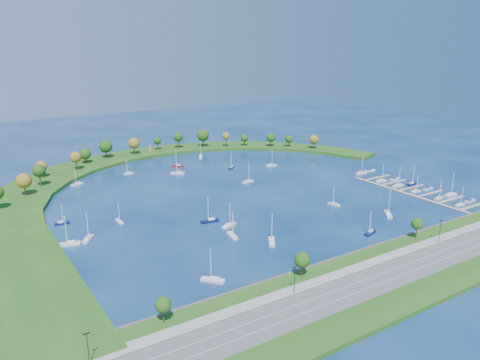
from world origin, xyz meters
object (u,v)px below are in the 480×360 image
docked_boat_3 (450,195)px  moored_boat_6 (370,232)px  moored_boat_7 (334,204)px  moored_boat_13 (229,225)px  docked_boat_2 (439,198)px  moored_boat_2 (210,220)px  moored_boat_10 (128,173)px  docked_boat_1 (470,201)px  docked_boat_4 (416,191)px  moored_boat_4 (119,221)px  moored_boat_3 (213,279)px  moored_boat_8 (248,181)px  docked_boat_8 (381,180)px  dock_system (416,192)px  moored_boat_19 (388,213)px  docked_boat_9 (395,179)px  harbor_tower (150,149)px  moored_boat_9 (62,222)px  moored_boat_16 (271,165)px  docked_boat_6 (398,185)px  moored_boat_15 (88,238)px  moored_boat_0 (77,184)px  docked_boat_5 (428,189)px  moored_boat_1 (69,243)px  moored_boat_12 (272,241)px  moored_boat_5 (177,165)px  docked_boat_10 (361,173)px  docked_boat_11 (370,171)px  docked_boat_7 (412,183)px  moored_boat_17 (178,173)px  moored_boat_18 (232,235)px  docked_boat_0 (460,204)px

docked_boat_3 → moored_boat_6: bearing=-170.3°
moored_boat_7 → moored_boat_13: bearing=75.8°
moored_boat_7 → docked_boat_2: 61.58m
moored_boat_2 → moored_boat_10: moored_boat_2 is taller
docked_boat_1 → docked_boat_4: 29.44m
moored_boat_4 → moored_boat_13: size_ratio=0.83×
moored_boat_3 → moored_boat_8: (81.45, 98.94, -0.03)m
docked_boat_4 → docked_boat_8: bearing=93.8°
moored_boat_4 → moored_boat_13: 54.16m
dock_system → moored_boat_19: (-43.91, -16.85, 0.62)m
moored_boat_3 → docked_boat_9: (163.93, 53.34, -0.34)m
harbor_tower → moored_boat_8: size_ratio=0.35×
moored_boat_9 → moored_boat_16: bearing=17.9°
moored_boat_9 → docked_boat_6: 192.67m
moored_boat_2 → moored_boat_15: size_ratio=1.02×
moored_boat_3 → docked_boat_9: bearing=-113.1°
moored_boat_0 → docked_boat_1: size_ratio=1.29×
moored_boat_0 → docked_boat_1: (174.18, -149.76, -0.25)m
docked_boat_5 → docked_boat_3: bearing=-93.0°
moored_boat_16 → docked_boat_9: bearing=-47.0°
moored_boat_1 → docked_boat_8: 190.01m
dock_system → docked_boat_4: bearing=48.6°
moored_boat_12 → moored_boat_5: bearing=25.3°
moored_boat_13 → moored_boat_19: 82.21m
moored_boat_7 → moored_boat_5: bearing=6.5°
moored_boat_5 → docked_boat_10: moored_boat_5 is taller
moored_boat_6 → moored_boat_9: moored_boat_6 is taller
docked_boat_5 → docked_boat_9: size_ratio=0.97×
moored_boat_8 → moored_boat_12: size_ratio=0.92×
moored_boat_2 → docked_boat_11: size_ratio=1.51×
moored_boat_6 → docked_boat_7: size_ratio=0.94×
moored_boat_1 → moored_boat_4: moored_boat_1 is taller
moored_boat_1 → moored_boat_12: moored_boat_1 is taller
moored_boat_7 → moored_boat_17: moored_boat_17 is taller
moored_boat_9 → moored_boat_18: (61.27, -57.52, 0.05)m
harbor_tower → moored_boat_7: bearing=-77.8°
docked_boat_2 → moored_boat_16: bearing=100.9°
moored_boat_2 → docked_boat_5: size_ratio=1.67×
docked_boat_2 → docked_boat_11: size_ratio=1.28×
moored_boat_4 → docked_boat_0: bearing=64.3°
moored_boat_5 → docked_boat_1: moored_boat_5 is taller
docked_boat_4 → docked_boat_9: (10.44, 23.99, -0.27)m
docked_boat_9 → docked_boat_10: 22.76m
moored_boat_16 → docked_boat_7: docked_boat_7 is taller
harbor_tower → moored_boat_2: (-32.20, -153.41, -3.31)m
moored_boat_0 → moored_boat_4: 74.92m
moored_boat_2 → docked_boat_10: size_ratio=1.14×
moored_boat_10 → docked_boat_4: 182.31m
docked_boat_0 → docked_boat_3: (10.46, 12.89, 0.09)m
moored_boat_0 → docked_boat_3: 222.12m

